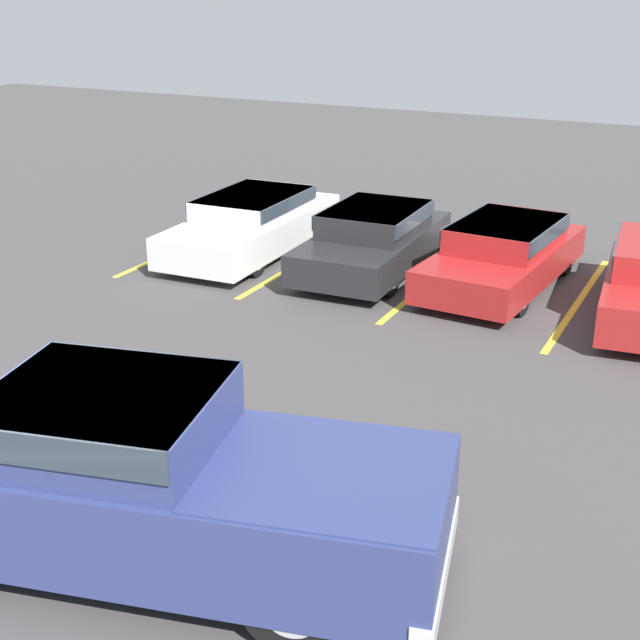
# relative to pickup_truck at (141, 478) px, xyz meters

# --- Properties ---
(ground_plane) EXTENTS (60.00, 60.00, 0.00)m
(ground_plane) POSITION_rel_pickup_truck_xyz_m (-1.21, 0.14, -0.91)
(ground_plane) COLOR #423F3F
(stall_stripe_a) EXTENTS (0.12, 5.20, 0.01)m
(stall_stripe_a) POSITION_rel_pickup_truck_xyz_m (-5.85, 9.37, -0.90)
(stall_stripe_a) COLOR yellow
(stall_stripe_a) RESTS_ON ground_plane
(stall_stripe_b) EXTENTS (0.12, 5.20, 0.01)m
(stall_stripe_b) POSITION_rel_pickup_truck_xyz_m (-3.15, 9.37, -0.90)
(stall_stripe_b) COLOR yellow
(stall_stripe_b) RESTS_ON ground_plane
(stall_stripe_c) EXTENTS (0.12, 5.20, 0.01)m
(stall_stripe_c) POSITION_rel_pickup_truck_xyz_m (-0.44, 9.37, -0.90)
(stall_stripe_c) COLOR yellow
(stall_stripe_c) RESTS_ON ground_plane
(stall_stripe_d) EXTENTS (0.12, 5.20, 0.01)m
(stall_stripe_d) POSITION_rel_pickup_truck_xyz_m (2.27, 9.37, -0.90)
(stall_stripe_d) COLOR yellow
(stall_stripe_d) RESTS_ON ground_plane
(pickup_truck) EXTENTS (6.13, 3.24, 1.80)m
(pickup_truck) POSITION_rel_pickup_truck_xyz_m (0.00, 0.00, 0.00)
(pickup_truck) COLOR navy
(pickup_truck) RESTS_ON ground_plane
(parked_sedan_a) EXTENTS (2.00, 4.81, 1.20)m
(parked_sedan_a) POSITION_rel_pickup_truck_xyz_m (-4.37, 9.42, -0.27)
(parked_sedan_a) COLOR silver
(parked_sedan_a) RESTS_ON ground_plane
(parked_sedan_b) EXTENTS (1.95, 4.26, 1.23)m
(parked_sedan_b) POSITION_rel_pickup_truck_xyz_m (-1.67, 9.38, -0.25)
(parked_sedan_b) COLOR #232326
(parked_sedan_b) RESTS_ON ground_plane
(parked_sedan_c) EXTENTS (2.11, 4.55, 1.20)m
(parked_sedan_c) POSITION_rel_pickup_truck_xyz_m (0.81, 9.60, -0.27)
(parked_sedan_c) COLOR maroon
(parked_sedan_c) RESTS_ON ground_plane
(wheel_stop_curb) EXTENTS (1.73, 0.20, 0.14)m
(wheel_stop_curb) POSITION_rel_pickup_truck_xyz_m (-0.51, 12.62, -0.84)
(wheel_stop_curb) COLOR #B7B2A8
(wheel_stop_curb) RESTS_ON ground_plane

